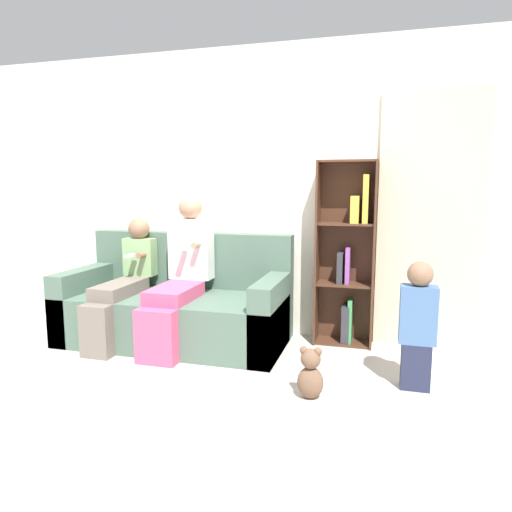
{
  "coord_description": "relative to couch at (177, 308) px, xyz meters",
  "views": [
    {
      "loc": [
        1.41,
        -2.99,
        1.32
      ],
      "look_at": [
        0.41,
        0.59,
        0.77
      ],
      "focal_mm": 32.0,
      "sensor_mm": 36.0,
      "label": 1
    }
  ],
  "objects": [
    {
      "name": "teddy_bear",
      "position": [
        1.3,
        -0.8,
        -0.13
      ],
      "size": [
        0.17,
        0.14,
        0.34
      ],
      "color": "brown",
      "rests_on": "ground_plane"
    },
    {
      "name": "ground_plane",
      "position": [
        0.29,
        -0.54,
        -0.29
      ],
      "size": [
        14.0,
        14.0,
        0.0
      ],
      "primitive_type": "plane",
      "color": "#BCB2A8"
    },
    {
      "name": "adult_seated",
      "position": [
        0.08,
        -0.08,
        0.34
      ],
      "size": [
        0.37,
        0.85,
        1.26
      ],
      "color": "#DB4C75",
      "rests_on": "ground_plane"
    },
    {
      "name": "curtain_panel",
      "position": [
        2.07,
        0.42,
        0.76
      ],
      "size": [
        0.83,
        0.04,
        2.11
      ],
      "color": "beige",
      "rests_on": "ground_plane"
    },
    {
      "name": "couch",
      "position": [
        0.0,
        0.0,
        0.0
      ],
      "size": [
        1.91,
        0.88,
        0.92
      ],
      "color": "#4C6656",
      "rests_on": "ground_plane"
    },
    {
      "name": "back_wall",
      "position": [
        0.29,
        0.47,
        0.99
      ],
      "size": [
        10.0,
        0.06,
        2.55
      ],
      "color": "silver",
      "rests_on": "ground_plane"
    },
    {
      "name": "bookshelf",
      "position": [
        1.42,
        0.34,
        0.46
      ],
      "size": [
        0.49,
        0.25,
        1.55
      ],
      "color": "#4C2D1E",
      "rests_on": "ground_plane"
    },
    {
      "name": "child_seated",
      "position": [
        -0.44,
        -0.13,
        0.25
      ],
      "size": [
        0.29,
        0.86,
        1.06
      ],
      "color": "#70665B",
      "rests_on": "ground_plane"
    },
    {
      "name": "toddler_standing",
      "position": [
        1.95,
        -0.46,
        0.15
      ],
      "size": [
        0.23,
        0.17,
        0.86
      ],
      "color": "#232842",
      "rests_on": "ground_plane"
    }
  ]
}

